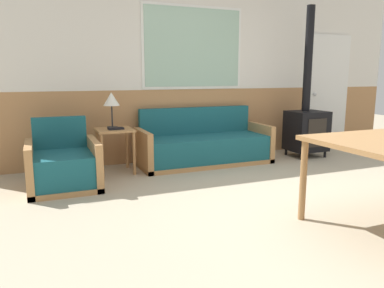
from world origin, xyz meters
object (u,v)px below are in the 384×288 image
(couch, at_px, (204,147))
(table_lamp, at_px, (111,101))
(armchair, at_px, (63,167))
(side_table, at_px, (115,138))
(wood_stove, at_px, (307,122))

(couch, xyz_separation_m, table_lamp, (-1.33, 0.05, 0.71))
(armchair, height_order, side_table, armchair)
(couch, relative_size, table_lamp, 4.10)
(table_lamp, height_order, wood_stove, wood_stove)
(side_table, bearing_deg, couch, 1.37)
(armchair, xyz_separation_m, table_lamp, (0.68, 0.53, 0.72))
(couch, bearing_deg, wood_stove, -5.30)
(table_lamp, xyz_separation_m, wood_stove, (3.06, -0.21, -0.41))
(armchair, bearing_deg, side_table, 19.35)
(side_table, bearing_deg, table_lamp, 96.74)
(armchair, distance_m, table_lamp, 1.13)
(couch, relative_size, side_table, 3.28)
(wood_stove, bearing_deg, couch, 174.70)
(armchair, relative_size, wood_stove, 0.36)
(table_lamp, distance_m, wood_stove, 3.10)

